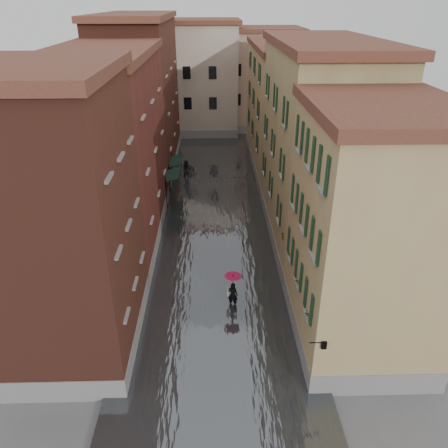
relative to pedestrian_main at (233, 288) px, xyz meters
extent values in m
plane|color=#5A5A5C|center=(-0.92, -0.44, -1.27)|extent=(120.00, 120.00, 0.00)
cube|color=#404346|center=(-0.92, 12.56, -1.17)|extent=(10.00, 60.00, 0.20)
cube|color=brown|center=(-7.92, -2.44, 5.23)|extent=(6.00, 8.00, 13.00)
cube|color=maroon|center=(-7.92, 8.56, 4.98)|extent=(6.00, 14.00, 12.50)
cube|color=brown|center=(-7.92, 23.56, 5.73)|extent=(6.00, 16.00, 14.00)
cube|color=tan|center=(6.08, -2.44, 4.48)|extent=(6.00, 8.00, 11.50)
cube|color=tan|center=(6.08, 8.56, 5.23)|extent=(6.00, 14.00, 13.00)
cube|color=tan|center=(6.08, 23.56, 4.48)|extent=(6.00, 16.00, 11.50)
cube|color=beige|center=(-3.92, 37.56, 5.23)|extent=(12.00, 9.00, 13.00)
cube|color=tan|center=(5.08, 39.56, 4.73)|extent=(10.00, 9.00, 12.00)
cube|color=black|center=(-4.37, 14.41, 1.28)|extent=(1.09, 2.79, 0.31)
cylinder|color=black|center=(-4.87, 13.02, 0.13)|extent=(0.06, 0.06, 2.80)
cylinder|color=black|center=(-4.87, 15.81, 0.13)|extent=(0.06, 0.06, 2.80)
cube|color=black|center=(-4.37, 17.94, 1.28)|extent=(1.09, 3.07, 0.31)
cylinder|color=black|center=(-4.87, 16.40, 0.13)|extent=(0.06, 0.06, 2.80)
cylinder|color=black|center=(-4.87, 19.47, 0.13)|extent=(0.06, 0.06, 2.80)
cylinder|color=black|center=(3.13, -6.44, 1.83)|extent=(0.60, 0.05, 0.05)
cube|color=black|center=(3.43, -6.44, 1.73)|extent=(0.22, 0.22, 0.35)
cube|color=beige|center=(3.43, -6.44, 1.73)|extent=(0.14, 0.14, 0.24)
cube|color=brown|center=(3.20, -4.84, 1.88)|extent=(0.22, 0.85, 0.18)
imported|color=#265926|center=(3.20, -4.84, 2.30)|extent=(0.59, 0.51, 0.66)
cube|color=brown|center=(3.20, -2.34, 1.88)|extent=(0.22, 0.85, 0.18)
imported|color=#265926|center=(3.20, -2.34, 2.30)|extent=(0.59, 0.51, 0.66)
cube|color=brown|center=(3.20, 0.18, 1.88)|extent=(0.22, 0.85, 0.18)
imported|color=#265926|center=(3.20, 0.18, 2.30)|extent=(0.59, 0.51, 0.66)
cube|color=brown|center=(3.20, 2.45, 1.88)|extent=(0.22, 0.85, 0.18)
imported|color=#265926|center=(3.20, 2.45, 2.30)|extent=(0.59, 0.51, 0.66)
imported|color=black|center=(0.00, 0.00, -0.48)|extent=(0.66, 0.53, 1.58)
cube|color=beige|center=(-0.28, 0.05, -0.32)|extent=(0.08, 0.30, 0.38)
cylinder|color=black|center=(0.00, 0.00, 0.08)|extent=(0.02, 0.02, 1.00)
cone|color=#A90B3C|center=(0.00, 0.00, 0.65)|extent=(0.97, 0.97, 0.28)
imported|color=black|center=(-3.57, 19.90, -0.33)|extent=(1.03, 0.87, 1.89)
camera|label=1|loc=(-1.04, -19.96, 14.35)|focal=35.00mm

